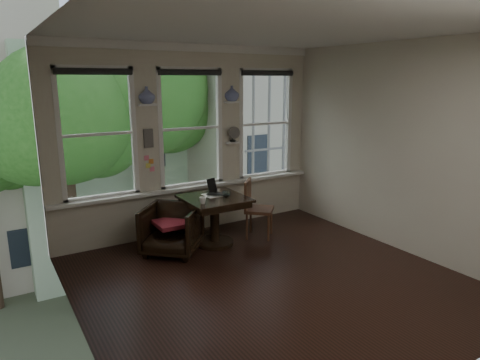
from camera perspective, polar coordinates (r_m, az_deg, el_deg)
ground at (r=5.53m, az=3.97°, el=-13.23°), size 4.50×4.50×0.00m
ceiling at (r=4.98m, az=4.55°, el=19.41°), size 4.50×4.50×0.00m
wall_back at (r=6.97m, az=-6.66°, el=5.22°), size 4.50×0.00×4.50m
wall_front at (r=3.53m, az=26.13°, el=-3.97°), size 4.50×0.00×4.50m
wall_left at (r=4.18m, az=-21.72°, el=-1.02°), size 0.00×4.50×4.50m
wall_right at (r=6.60m, az=20.36°, el=4.04°), size 0.00×4.50×4.50m
window_left at (r=6.47m, az=-18.47°, el=5.81°), size 1.10×0.12×1.90m
window_center at (r=6.94m, az=-6.70°, el=6.86°), size 1.10×0.12×1.90m
window_right at (r=7.66m, az=3.25°, el=7.52°), size 1.10×0.12×1.90m
shelf_left at (r=6.54m, az=-12.27°, el=9.78°), size 0.26×0.16×0.03m
shelf_right at (r=7.16m, az=-1.09°, el=10.35°), size 0.26×0.16×0.03m
intercom at (r=6.62m, az=-12.14°, el=5.47°), size 0.14×0.06×0.28m
sticky_notes at (r=6.68m, az=-12.01°, el=2.50°), size 0.16×0.01×0.24m
desk_fan at (r=7.19m, az=-0.99°, el=5.80°), size 0.20×0.20×0.24m
vase_left at (r=6.54m, az=-12.33°, el=11.00°), size 0.24×0.24×0.25m
vase_right at (r=7.15m, az=-1.10°, el=11.46°), size 0.24×0.24×0.25m
table at (r=6.50m, az=-3.39°, el=-5.49°), size 0.90×0.90×0.75m
armchair_left at (r=6.27m, az=-9.08°, el=-6.54°), size 1.09×1.09×0.71m
cushion_red at (r=6.24m, az=-9.11°, el=-5.73°), size 0.45×0.45×0.06m
side_chair_right at (r=6.80m, az=2.60°, el=-3.89°), size 0.59×0.59×0.92m
laptop at (r=6.45m, az=-3.04°, el=-2.03°), size 0.40×0.37×0.03m
mug at (r=6.07m, az=-5.01°, el=-2.72°), size 0.13×0.13×0.09m
drinking_glass at (r=6.38m, az=-1.82°, el=-1.87°), size 0.15×0.15×0.10m
tablet at (r=6.64m, az=-3.77°, el=-0.73°), size 0.18×0.12×0.22m
papers at (r=6.49m, az=-3.80°, el=-2.05°), size 0.23×0.31×0.00m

